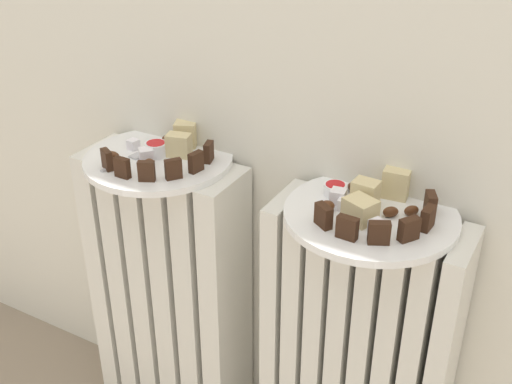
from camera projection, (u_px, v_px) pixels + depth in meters
name	position (u px, v px, depth m)	size (l,w,h in m)	color
radiator_left	(170.00, 302.00, 1.35)	(0.34, 0.13, 0.65)	silver
radiator_right	(355.00, 372.00, 1.17)	(0.34, 0.13, 0.65)	silver
plate_left	(159.00, 159.00, 1.19)	(0.28, 0.28, 0.01)	white
plate_right	(371.00, 215.00, 1.01)	(0.28, 0.28, 0.01)	white
dark_cake_slice_left_0	(107.00, 160.00, 1.13)	(0.03, 0.01, 0.04)	#382114
dark_cake_slice_left_1	(122.00, 168.00, 1.10)	(0.03, 0.01, 0.04)	#382114
dark_cake_slice_left_2	(146.00, 171.00, 1.09)	(0.03, 0.01, 0.04)	#382114
dark_cake_slice_left_3	(173.00, 169.00, 1.10)	(0.03, 0.01, 0.04)	#382114
dark_cake_slice_left_4	(196.00, 162.00, 1.12)	(0.03, 0.01, 0.04)	#382114
dark_cake_slice_left_5	(209.00, 152.00, 1.16)	(0.03, 0.01, 0.04)	#382114
marble_cake_slice_left_0	(179.00, 145.00, 1.18)	(0.04, 0.03, 0.04)	beige
marble_cake_slice_left_1	(186.00, 134.00, 1.22)	(0.04, 0.04, 0.05)	beige
turkish_delight_left_0	(133.00, 144.00, 1.21)	(0.02, 0.02, 0.02)	white
turkish_delight_left_1	(146.00, 155.00, 1.16)	(0.02, 0.02, 0.02)	white
medjool_date_left_0	(113.00, 155.00, 1.17)	(0.03, 0.02, 0.02)	#4C2814
medjool_date_left_1	(168.00, 138.00, 1.24)	(0.03, 0.02, 0.02)	#4C2814
medjool_date_left_2	(149.00, 163.00, 1.14)	(0.02, 0.02, 0.02)	#4C2814
jam_bowl_left	(156.00, 148.00, 1.18)	(0.04, 0.04, 0.03)	white
dark_cake_slice_right_0	(324.00, 216.00, 0.96)	(0.03, 0.01, 0.04)	#382114
dark_cake_slice_right_1	(347.00, 228.00, 0.93)	(0.03, 0.01, 0.04)	#382114
dark_cake_slice_right_2	(379.00, 233.00, 0.92)	(0.03, 0.01, 0.04)	#382114
dark_cake_slice_right_3	(409.00, 229.00, 0.93)	(0.03, 0.01, 0.04)	#382114
dark_cake_slice_right_4	(428.00, 218.00, 0.95)	(0.03, 0.01, 0.04)	#382114
dark_cake_slice_right_5	(430.00, 204.00, 0.99)	(0.03, 0.01, 0.04)	#382114
marble_cake_slice_right_0	(396.00, 184.00, 1.04)	(0.04, 0.03, 0.05)	beige
marble_cake_slice_right_1	(360.00, 210.00, 0.97)	(0.05, 0.04, 0.04)	beige
marble_cake_slice_right_2	(365.00, 194.00, 1.01)	(0.04, 0.03, 0.04)	beige
turkish_delight_right_0	(344.00, 204.00, 1.01)	(0.02, 0.02, 0.02)	white
turkish_delight_right_1	(338.00, 197.00, 1.02)	(0.02, 0.02, 0.02)	white
turkish_delight_right_2	(377.00, 226.00, 0.95)	(0.02, 0.02, 0.02)	white
medjool_date_right_0	(328.00, 206.00, 1.00)	(0.02, 0.02, 0.02)	#4C2814
medjool_date_right_1	(391.00, 212.00, 0.99)	(0.02, 0.02, 0.02)	#4C2814
medjool_date_right_2	(354.00, 188.00, 1.06)	(0.03, 0.02, 0.02)	#4C2814
medjool_date_right_3	(411.00, 211.00, 0.99)	(0.02, 0.01, 0.02)	#4C2814
jam_bowl_right	(335.00, 189.00, 1.05)	(0.04, 0.04, 0.02)	white
fork	(125.00, 161.00, 1.16)	(0.03, 0.09, 0.00)	#B7B7BC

